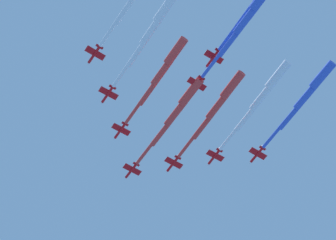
{
  "coord_description": "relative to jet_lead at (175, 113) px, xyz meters",
  "views": [
    {
      "loc": [
        -113.93,
        -15.36,
        -16.26
      ],
      "look_at": [
        0.0,
        0.0,
        211.98
      ],
      "focal_mm": 64.87,
      "sensor_mm": 36.0,
      "label": 1
    }
  ],
  "objects": [
    {
      "name": "jet_starboard_inner",
      "position": [
        -0.18,
        -17.49,
        1.27
      ],
      "size": [
        44.7,
        38.89,
        3.86
      ],
      "color": "red"
    },
    {
      "name": "jet_trail_port",
      "position": [
        -36.33,
        -32.08,
        -0.28
      ],
      "size": [
        44.0,
        39.53,
        3.87
      ],
      "color": "red"
    },
    {
      "name": "jet_starboard_mid",
      "position": [
        -1.15,
        -36.35,
        3.11
      ],
      "size": [
        46.01,
        39.72,
        3.91
      ],
      "color": "red"
    },
    {
      "name": "jet_port_inner",
      "position": [
        -17.33,
        3.51,
        3.66
      ],
      "size": [
        43.27,
        38.03,
        3.89
      ],
      "color": "red"
    },
    {
      "name": "jet_lead",
      "position": [
        0.0,
        0.0,
        0.0
      ],
      "size": [
        44.63,
        40.29,
        3.9
      ],
      "color": "red"
    },
    {
      "name": "jet_starboard_outer",
      "position": [
        -0.16,
        -54.0,
        0.4
      ],
      "size": [
        44.21,
        38.61,
        3.82
      ],
      "color": "red"
    },
    {
      "name": "jet_port_mid",
      "position": [
        -35.88,
        5.2,
        2.09
      ],
      "size": [
        43.8,
        38.62,
        3.93
      ],
      "color": "red"
    }
  ]
}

